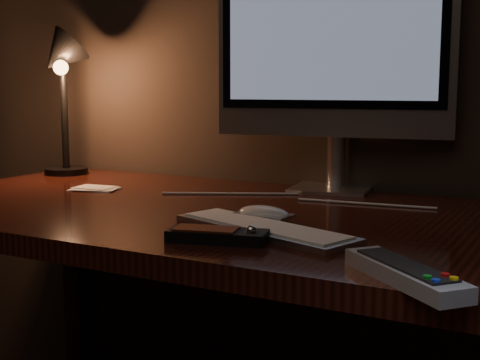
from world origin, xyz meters
The scene contains 9 objects.
desk centered at (0.00, 1.93, 0.62)m, with size 1.60×0.75×0.75m.
monitor centered at (0.06, 2.18, 1.10)m, with size 0.56×0.19×0.59m.
keyboard centered at (0.12, 1.70, 0.76)m, with size 0.37×0.10×0.01m, color silver.
mouse centered at (0.08, 1.78, 0.76)m, with size 0.11×0.06×0.02m, color white.
media_remote centered at (0.09, 1.60, 0.76)m, with size 0.17×0.10×0.03m.
tv_remote centered at (0.42, 1.52, 0.76)m, with size 0.20×0.18×0.03m.
papers centered at (-0.45, 1.93, 0.75)m, with size 0.11×0.07×0.01m, color white.
desk_lamp centered at (-0.68, 2.07, 1.03)m, with size 0.19×0.21×0.41m.
cable centered at (0.04, 2.02, 0.75)m, with size 0.01×0.01×0.62m, color white.
Camera 1 is at (0.63, 0.68, 1.01)m, focal length 50.00 mm.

